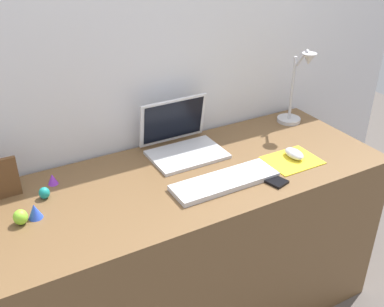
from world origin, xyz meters
name	(u,v)px	position (x,y,z in m)	size (l,w,h in m)	color
back_wall	(147,134)	(0.00, 0.34, 0.77)	(2.82, 0.05, 1.54)	silver
desk	(185,251)	(0.00, 0.00, 0.37)	(1.62, 0.61, 0.74)	brown
laptop	(181,139)	(0.09, 0.19, 0.79)	(0.30, 0.25, 0.21)	silver
keyboard	(225,181)	(0.11, -0.12, 0.75)	(0.41, 0.13, 0.02)	silver
mousepad	(292,160)	(0.44, -0.11, 0.74)	(0.21, 0.17, 0.00)	yellow
mouse	(294,154)	(0.46, -0.09, 0.76)	(0.06, 0.10, 0.03)	silver
cell_phone	(270,179)	(0.27, -0.18, 0.74)	(0.06, 0.13, 0.01)	black
desk_lamp	(297,90)	(0.67, 0.16, 0.91)	(0.11, 0.17, 0.37)	#B7B7BC
picture_frame	(1,179)	(-0.62, 0.19, 0.81)	(0.12, 0.02, 0.15)	brown
toy_figurine_teal	(44,193)	(-0.50, 0.11, 0.76)	(0.04, 0.04, 0.04)	teal
toy_figurine_lime	(21,218)	(-0.60, 0.00, 0.77)	(0.05, 0.05, 0.05)	#8CDB33
toy_figurine_blue	(35,211)	(-0.55, 0.01, 0.77)	(0.05, 0.05, 0.05)	blue
toy_figurine_purple	(53,179)	(-0.45, 0.19, 0.76)	(0.04, 0.04, 0.04)	purple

